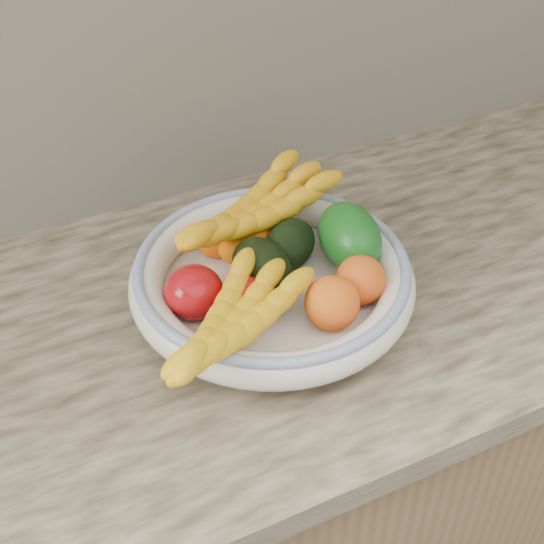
{
  "coord_description": "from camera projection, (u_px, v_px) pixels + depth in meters",
  "views": [
    {
      "loc": [
        -0.34,
        0.95,
        1.62
      ],
      "look_at": [
        0.0,
        1.66,
        0.96
      ],
      "focal_mm": 50.0,
      "sensor_mm": 36.0,
      "label": 1
    }
  ],
  "objects": [
    {
      "name": "kitchen_counter",
      "position": [
        266.0,
        475.0,
        1.36
      ],
      "size": [
        2.44,
        0.66,
        1.4
      ],
      "color": "brown",
      "rests_on": "ground"
    },
    {
      "name": "fruit_bowl",
      "position": [
        272.0,
        278.0,
        1.03
      ],
      "size": [
        0.39,
        0.39,
        0.08
      ],
      "color": "silver",
      "rests_on": "kitchen_counter"
    },
    {
      "name": "clementine_back_left",
      "position": [
        235.0,
        248.0,
        1.07
      ],
      "size": [
        0.06,
        0.06,
        0.05
      ],
      "primitive_type": "ellipsoid",
      "rotation": [
        0.0,
        0.0,
        -0.34
      ],
      "color": "orange",
      "rests_on": "fruit_bowl"
    },
    {
      "name": "clementine_back_right",
      "position": [
        272.0,
        231.0,
        1.1
      ],
      "size": [
        0.06,
        0.06,
        0.05
      ],
      "primitive_type": "ellipsoid",
      "rotation": [
        0.0,
        0.0,
        0.14
      ],
      "color": "orange",
      "rests_on": "fruit_bowl"
    },
    {
      "name": "clementine_back_mid",
      "position": [
        256.0,
        239.0,
        1.09
      ],
      "size": [
        0.06,
        0.06,
        0.05
      ],
      "primitive_type": "ellipsoid",
      "rotation": [
        0.0,
        0.0,
        0.09
      ],
      "color": "orange",
      "rests_on": "fruit_bowl"
    },
    {
      "name": "clementine_extra",
      "position": [
        216.0,
        241.0,
        1.09
      ],
      "size": [
        0.05,
        0.05,
        0.05
      ],
      "primitive_type": "ellipsoid",
      "color": "#F26005",
      "rests_on": "fruit_bowl"
    },
    {
      "name": "tomato_left",
      "position": [
        194.0,
        292.0,
        0.99
      ],
      "size": [
        0.09,
        0.09,
        0.07
      ],
      "primitive_type": "ellipsoid",
      "rotation": [
        0.0,
        0.0,
        -0.18
      ],
      "color": "#A40C12",
      "rests_on": "fruit_bowl"
    },
    {
      "name": "tomato_near_left",
      "position": [
        246.0,
        300.0,
        0.98
      ],
      "size": [
        0.08,
        0.08,
        0.06
      ],
      "primitive_type": "ellipsoid",
      "rotation": [
        0.0,
        0.0,
        0.23
      ],
      "color": "#AB0D0C",
      "rests_on": "fruit_bowl"
    },
    {
      "name": "avocado_center",
      "position": [
        262.0,
        269.0,
        1.02
      ],
      "size": [
        0.08,
        0.11,
        0.08
      ],
      "primitive_type": "ellipsoid",
      "rotation": [
        0.0,
        0.0,
        0.01
      ],
      "color": "black",
      "rests_on": "fruit_bowl"
    },
    {
      "name": "avocado_right",
      "position": [
        289.0,
        245.0,
        1.06
      ],
      "size": [
        0.12,
        0.11,
        0.07
      ],
      "primitive_type": "ellipsoid",
      "rotation": [
        0.0,
        0.0,
        -0.9
      ],
      "color": "black",
      "rests_on": "fruit_bowl"
    },
    {
      "name": "green_mango",
      "position": [
        349.0,
        236.0,
        1.06
      ],
      "size": [
        0.11,
        0.13,
        0.11
      ],
      "primitive_type": "ellipsoid",
      "rotation": [
        0.0,
        0.31,
        -0.09
      ],
      "color": "#0F5114",
      "rests_on": "fruit_bowl"
    },
    {
      "name": "peach_front",
      "position": [
        332.0,
        303.0,
        0.97
      ],
      "size": [
        0.09,
        0.09,
        0.07
      ],
      "primitive_type": "ellipsoid",
      "rotation": [
        0.0,
        0.0,
        0.35
      ],
      "color": "orange",
      "rests_on": "fruit_bowl"
    },
    {
      "name": "peach_right",
      "position": [
        360.0,
        280.0,
        1.0
      ],
      "size": [
        0.08,
        0.08,
        0.07
      ],
      "primitive_type": "ellipsoid",
      "rotation": [
        0.0,
        0.0,
        -0.24
      ],
      "color": "orange",
      "rests_on": "fruit_bowl"
    },
    {
      "name": "banana_bunch_back",
      "position": [
        254.0,
        216.0,
        1.08
      ],
      "size": [
        0.32,
        0.21,
        0.08
      ],
      "primitive_type": null,
      "rotation": [
        0.0,
        0.0,
        0.36
      ],
      "color": "gold",
      "rests_on": "fruit_bowl"
    },
    {
      "name": "banana_bunch_front",
      "position": [
        232.0,
        327.0,
        0.91
      ],
      "size": [
        0.29,
        0.25,
        0.08
      ],
      "primitive_type": null,
      "rotation": [
        0.0,
        0.0,
        0.64
      ],
      "color": "yellow",
      "rests_on": "fruit_bowl"
    }
  ]
}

